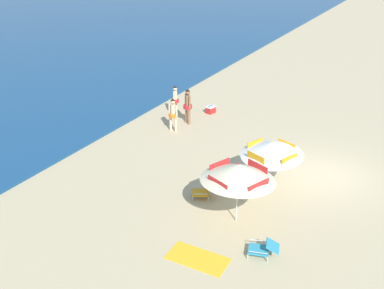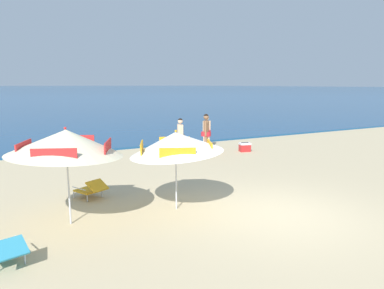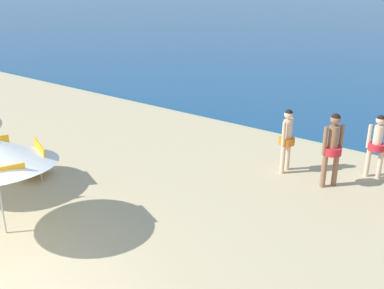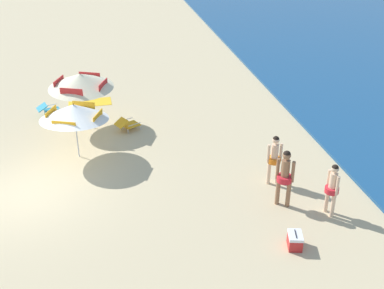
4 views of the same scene
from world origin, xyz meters
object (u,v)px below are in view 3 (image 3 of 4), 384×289
at_px(person_standing_near_shore, 377,142).
at_px(person_standing_beside, 287,136).
at_px(lounge_chair_under_umbrella, 34,168).
at_px(person_wading_in, 333,145).

distance_m(person_standing_near_shore, person_standing_beside, 2.12).
relative_size(person_standing_near_shore, person_standing_beside, 0.98).
height_order(lounge_chair_under_umbrella, person_standing_beside, person_standing_beside).
distance_m(person_standing_near_shore, person_wading_in, 1.32).
height_order(person_standing_beside, person_wading_in, person_wading_in).
relative_size(person_standing_near_shore, person_wading_in, 0.89).
height_order(lounge_chair_under_umbrella, person_standing_near_shore, person_standing_near_shore).
height_order(lounge_chair_under_umbrella, person_wading_in, person_wading_in).
bearing_deg(person_wading_in, lounge_chair_under_umbrella, -145.96).
xyz_separation_m(person_standing_near_shore, person_wading_in, (-0.68, -1.13, 0.11)).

